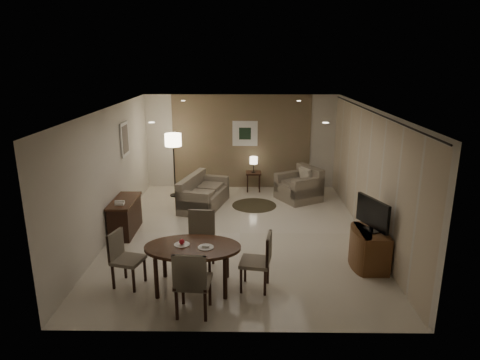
{
  "coord_description": "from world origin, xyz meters",
  "views": [
    {
      "loc": [
        0.12,
        -8.65,
        3.69
      ],
      "look_at": [
        0.0,
        0.2,
        1.15
      ],
      "focal_mm": 32.0,
      "sensor_mm": 36.0,
      "label": 1
    }
  ],
  "objects_px": {
    "side_table": "(253,181)",
    "floor_lamp": "(174,165)",
    "sofa": "(204,192)",
    "armchair": "(299,184)",
    "chair_far": "(200,242)",
    "chair_left": "(128,259)",
    "console_desk": "(125,216)",
    "chair_right": "(255,261)",
    "chair_near": "(193,281)",
    "tv_cabinet": "(371,248)",
    "dining_table": "(193,267)"
  },
  "relations": [
    {
      "from": "dining_table",
      "to": "side_table",
      "type": "height_order",
      "value": "dining_table"
    },
    {
      "from": "floor_lamp",
      "to": "chair_right",
      "type": "bearing_deg",
      "value": -66.83
    },
    {
      "from": "sofa",
      "to": "armchair",
      "type": "distance_m",
      "value": 2.55
    },
    {
      "from": "chair_left",
      "to": "chair_far",
      "type": "bearing_deg",
      "value": -46.58
    },
    {
      "from": "chair_far",
      "to": "chair_left",
      "type": "distance_m",
      "value": 1.27
    },
    {
      "from": "chair_far",
      "to": "sofa",
      "type": "relative_size",
      "value": 0.62
    },
    {
      "from": "floor_lamp",
      "to": "armchair",
      "type": "bearing_deg",
      "value": -5.22
    },
    {
      "from": "chair_left",
      "to": "armchair",
      "type": "distance_m",
      "value": 5.64
    },
    {
      "from": "dining_table",
      "to": "chair_far",
      "type": "xyz_separation_m",
      "value": [
        0.04,
        0.66,
        0.15
      ]
    },
    {
      "from": "tv_cabinet",
      "to": "sofa",
      "type": "xyz_separation_m",
      "value": [
        -3.34,
        3.23,
        0.05
      ]
    },
    {
      "from": "chair_far",
      "to": "armchair",
      "type": "bearing_deg",
      "value": 64.92
    },
    {
      "from": "dining_table",
      "to": "chair_near",
      "type": "distance_m",
      "value": 0.75
    },
    {
      "from": "console_desk",
      "to": "dining_table",
      "type": "distance_m",
      "value": 2.89
    },
    {
      "from": "chair_far",
      "to": "chair_right",
      "type": "height_order",
      "value": "chair_far"
    },
    {
      "from": "sofa",
      "to": "armchair",
      "type": "relative_size",
      "value": 1.7
    },
    {
      "from": "sofa",
      "to": "armchair",
      "type": "bearing_deg",
      "value": -62.36
    },
    {
      "from": "chair_left",
      "to": "side_table",
      "type": "height_order",
      "value": "chair_left"
    },
    {
      "from": "chair_far",
      "to": "side_table",
      "type": "height_order",
      "value": "chair_far"
    },
    {
      "from": "chair_right",
      "to": "floor_lamp",
      "type": "height_order",
      "value": "floor_lamp"
    },
    {
      "from": "chair_left",
      "to": "armchair",
      "type": "height_order",
      "value": "chair_left"
    },
    {
      "from": "sofa",
      "to": "floor_lamp",
      "type": "relative_size",
      "value": 0.97
    },
    {
      "from": "tv_cabinet",
      "to": "floor_lamp",
      "type": "distance_m",
      "value": 5.92
    },
    {
      "from": "console_desk",
      "to": "sofa",
      "type": "height_order",
      "value": "sofa"
    },
    {
      "from": "console_desk",
      "to": "chair_left",
      "type": "bearing_deg",
      "value": -73.39
    },
    {
      "from": "console_desk",
      "to": "floor_lamp",
      "type": "distance_m",
      "value": 2.73
    },
    {
      "from": "chair_near",
      "to": "chair_left",
      "type": "relative_size",
      "value": 1.11
    },
    {
      "from": "dining_table",
      "to": "chair_left",
      "type": "relative_size",
      "value": 1.68
    },
    {
      "from": "dining_table",
      "to": "floor_lamp",
      "type": "bearing_deg",
      "value": 102.52
    },
    {
      "from": "chair_right",
      "to": "console_desk",
      "type": "bearing_deg",
      "value": -120.33
    },
    {
      "from": "side_table",
      "to": "floor_lamp",
      "type": "height_order",
      "value": "floor_lamp"
    },
    {
      "from": "console_desk",
      "to": "chair_near",
      "type": "distance_m",
      "value": 3.54
    },
    {
      "from": "console_desk",
      "to": "floor_lamp",
      "type": "xyz_separation_m",
      "value": [
        0.66,
        2.61,
        0.49
      ]
    },
    {
      "from": "floor_lamp",
      "to": "tv_cabinet",
      "type": "bearing_deg",
      "value": -44.18
    },
    {
      "from": "chair_near",
      "to": "floor_lamp",
      "type": "xyz_separation_m",
      "value": [
        -1.18,
        5.63,
        0.35
      ]
    },
    {
      "from": "chair_far",
      "to": "sofa",
      "type": "xyz_separation_m",
      "value": [
        -0.24,
        3.36,
        -0.12
      ]
    },
    {
      "from": "dining_table",
      "to": "chair_far",
      "type": "height_order",
      "value": "chair_far"
    },
    {
      "from": "armchair",
      "to": "sofa",
      "type": "bearing_deg",
      "value": -106.42
    },
    {
      "from": "chair_right",
      "to": "side_table",
      "type": "xyz_separation_m",
      "value": [
        0.07,
        5.43,
        -0.21
      ]
    },
    {
      "from": "side_table",
      "to": "floor_lamp",
      "type": "relative_size",
      "value": 0.31
    },
    {
      "from": "console_desk",
      "to": "chair_far",
      "type": "height_order",
      "value": "chair_far"
    },
    {
      "from": "console_desk",
      "to": "armchair",
      "type": "bearing_deg",
      "value": 29.71
    },
    {
      "from": "chair_far",
      "to": "sofa",
      "type": "bearing_deg",
      "value": 98.71
    },
    {
      "from": "floor_lamp",
      "to": "console_desk",
      "type": "bearing_deg",
      "value": -104.29
    },
    {
      "from": "side_table",
      "to": "console_desk",
      "type": "bearing_deg",
      "value": -132.3
    },
    {
      "from": "console_desk",
      "to": "armchair",
      "type": "height_order",
      "value": "armchair"
    },
    {
      "from": "tv_cabinet",
      "to": "chair_far",
      "type": "distance_m",
      "value": 3.11
    },
    {
      "from": "chair_far",
      "to": "tv_cabinet",
      "type": "bearing_deg",
      "value": 7.05
    },
    {
      "from": "tv_cabinet",
      "to": "chair_right",
      "type": "bearing_deg",
      "value": -159.18
    },
    {
      "from": "side_table",
      "to": "sofa",
      "type": "bearing_deg",
      "value": -132.83
    },
    {
      "from": "side_table",
      "to": "floor_lamp",
      "type": "distance_m",
      "value": 2.31
    }
  ]
}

